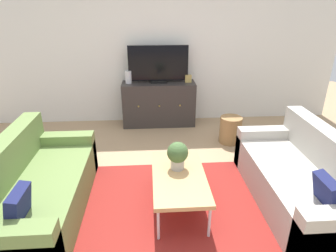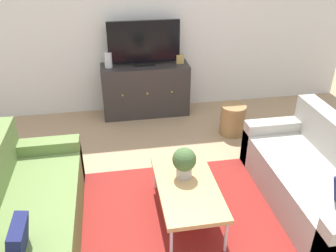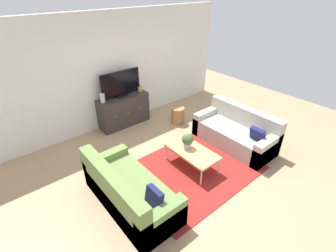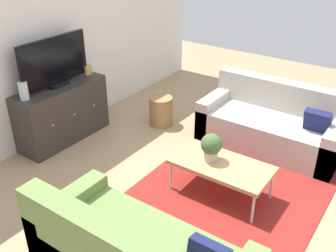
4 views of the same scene
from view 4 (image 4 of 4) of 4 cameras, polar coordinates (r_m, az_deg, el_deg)
The scene contains 11 objects.
ground_plane at distance 4.36m, azimuth 6.37°, elevation -10.00°, with size 10.00×10.00×0.00m, color tan.
wall_back at distance 5.30m, azimuth -18.13°, elevation 12.22°, with size 6.40×0.12×2.70m, color silver.
area_rug at distance 4.30m, azimuth 8.14°, elevation -10.61°, with size 2.50×1.90×0.01m, color maroon.
couch_right_side at distance 5.30m, azimuth 15.13°, elevation 0.13°, with size 0.82×1.80×0.82m.
coffee_table at distance 4.18m, azimuth 7.84°, elevation -5.83°, with size 0.56×1.05×0.39m.
potted_plant at distance 4.12m, azimuth 6.37°, elevation -2.94°, with size 0.23×0.23×0.31m.
tv_console at distance 5.39m, azimuth -15.19°, elevation 1.87°, with size 1.28×0.47×0.77m.
flat_screen_tv at distance 5.15m, azimuth -16.32°, elevation 8.97°, with size 1.02×0.16×0.63m.
glass_vase at distance 4.92m, azimuth -20.42°, elevation 4.83°, with size 0.11×0.11×0.22m, color silver.
mantel_clock at distance 5.53m, azimuth -11.74°, elevation 8.04°, with size 0.11×0.07×0.13m, color tan.
wicker_basket at distance 5.66m, azimuth -1.04°, elevation 2.23°, with size 0.34×0.34×0.42m, color #9E7547.
Camera 4 is at (-3.07, -1.57, 2.67)m, focal length 41.57 mm.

